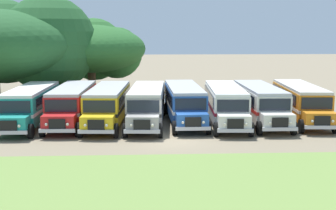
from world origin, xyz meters
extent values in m
plane|color=#84755B|center=(0.00, 0.00, 0.00)|extent=(220.00, 220.00, 0.00)
cube|color=olive|center=(0.00, -8.02, 0.00)|extent=(80.00, 8.89, 0.01)
cube|color=teal|center=(-10.52, 6.13, 1.55)|extent=(2.66, 9.24, 2.10)
cube|color=white|center=(-10.52, 6.13, 1.38)|extent=(2.69, 9.26, 0.24)
cube|color=black|center=(-9.25, 6.41, 2.05)|extent=(0.18, 8.00, 0.80)
cube|color=black|center=(-11.79, 6.46, 2.05)|extent=(0.18, 8.00, 0.80)
cube|color=silver|center=(-10.52, 6.13, 2.71)|extent=(2.57, 9.14, 0.22)
cube|color=teal|center=(-10.61, 0.84, 1.02)|extent=(2.22, 1.44, 1.05)
cube|color=black|center=(-10.63, 0.10, 1.05)|extent=(1.10, 0.12, 0.70)
cube|color=#B7B7BC|center=(-10.63, 0.06, 0.62)|extent=(2.40, 0.24, 0.24)
cube|color=black|center=(-10.60, 1.51, 2.05)|extent=(2.20, 0.10, 0.84)
cube|color=white|center=(-10.45, 10.75, 1.45)|extent=(0.90, 0.08, 1.30)
sphere|color=#EAE5C6|center=(-9.93, 0.03, 1.05)|extent=(0.20, 0.20, 0.20)
cylinder|color=black|center=(-9.41, 0.91, 0.50)|extent=(0.30, 1.00, 1.00)
cylinder|color=black|center=(-9.27, 9.11, 0.50)|extent=(0.30, 1.00, 1.00)
cylinder|color=black|center=(-11.67, 9.15, 0.50)|extent=(0.30, 1.00, 1.00)
cube|color=red|center=(-7.41, 6.53, 1.55)|extent=(2.75, 9.27, 2.10)
cube|color=white|center=(-7.41, 6.53, 1.38)|extent=(2.78, 9.29, 0.24)
cube|color=black|center=(-6.13, 6.80, 2.05)|extent=(0.26, 8.00, 0.80)
cube|color=black|center=(-8.67, 6.87, 2.05)|extent=(0.26, 8.00, 0.80)
cube|color=#B2B2B7|center=(-7.41, 6.53, 2.71)|extent=(2.67, 9.16, 0.22)
cube|color=red|center=(-7.55, 1.23, 1.02)|extent=(2.24, 1.46, 1.05)
cube|color=black|center=(-7.57, 0.49, 1.05)|extent=(1.10, 0.13, 0.70)
cube|color=#B7B7BC|center=(-7.57, 0.45, 0.62)|extent=(2.40, 0.27, 0.24)
cube|color=black|center=(-7.53, 1.90, 2.05)|extent=(2.20, 0.12, 0.84)
cube|color=white|center=(-7.28, 11.15, 1.45)|extent=(0.90, 0.08, 1.30)
sphere|color=#EAE5C6|center=(-6.87, 0.42, 1.05)|extent=(0.20, 0.20, 0.20)
sphere|color=#EAE5C6|center=(-8.27, 0.46, 1.05)|extent=(0.20, 0.20, 0.20)
cylinder|color=black|center=(-6.35, 1.30, 0.50)|extent=(0.31, 1.01, 1.00)
cylinder|color=black|center=(-8.75, 1.37, 0.50)|extent=(0.31, 1.01, 1.00)
cylinder|color=black|center=(-6.13, 9.50, 0.50)|extent=(0.31, 1.01, 1.00)
cylinder|color=black|center=(-8.52, 9.56, 0.50)|extent=(0.31, 1.01, 1.00)
cube|color=yellow|center=(-4.58, 6.09, 1.55)|extent=(3.08, 9.34, 2.10)
cube|color=black|center=(-4.58, 6.09, 1.38)|extent=(3.11, 9.36, 0.24)
cube|color=black|center=(-3.29, 6.31, 2.05)|extent=(0.55, 7.99, 0.80)
cube|color=black|center=(-5.83, 6.47, 2.05)|extent=(0.55, 7.99, 0.80)
cube|color=#B2B2B7|center=(-4.58, 6.09, 2.71)|extent=(3.00, 9.24, 0.22)
cube|color=yellow|center=(-4.92, 0.80, 1.02)|extent=(2.28, 1.54, 1.05)
cube|color=black|center=(-4.97, 0.06, 1.05)|extent=(1.10, 0.17, 0.70)
cube|color=#B7B7BC|center=(-4.97, 0.02, 0.62)|extent=(2.41, 0.35, 0.24)
cube|color=black|center=(-4.88, 1.47, 2.05)|extent=(2.20, 0.20, 0.84)
cube|color=black|center=(-4.29, 10.70, 1.45)|extent=(0.90, 0.12, 1.30)
sphere|color=#EAE5C6|center=(-4.27, -0.04, 1.05)|extent=(0.20, 0.20, 0.20)
sphere|color=#EAE5C6|center=(-5.67, 0.05, 1.05)|extent=(0.20, 0.20, 0.20)
cylinder|color=black|center=(-3.72, 0.82, 0.50)|extent=(0.34, 1.02, 1.00)
cylinder|color=black|center=(-6.11, 0.97, 0.50)|extent=(0.34, 1.02, 1.00)
cylinder|color=black|center=(-3.19, 9.00, 0.50)|extent=(0.34, 1.02, 1.00)
cylinder|color=black|center=(-5.59, 9.16, 0.50)|extent=(0.34, 1.02, 1.00)
cube|color=#9E9993|center=(-1.57, 5.97, 1.55)|extent=(3.10, 9.34, 2.10)
cube|color=#282828|center=(-1.57, 5.97, 1.38)|extent=(3.13, 9.37, 0.24)
cube|color=black|center=(-0.28, 6.18, 2.05)|extent=(0.56, 7.99, 0.80)
cube|color=black|center=(-2.81, 6.35, 2.05)|extent=(0.56, 7.99, 0.80)
cube|color=beige|center=(-1.57, 5.97, 2.71)|extent=(3.01, 9.24, 0.22)
cube|color=#9E9993|center=(-1.91, 0.68, 1.02)|extent=(2.29, 1.54, 1.05)
cube|color=black|center=(-1.96, -0.06, 1.05)|extent=(1.10, 0.17, 0.70)
cube|color=#B7B7BC|center=(-1.96, -0.10, 0.62)|extent=(2.41, 0.36, 0.24)
cube|color=black|center=(-1.87, 1.35, 2.05)|extent=(2.20, 0.20, 0.84)
cube|color=#282828|center=(-1.27, 10.58, 1.45)|extent=(0.90, 0.12, 1.30)
sphere|color=#EAE5C6|center=(-1.27, -0.16, 1.05)|extent=(0.20, 0.20, 0.20)
sphere|color=#EAE5C6|center=(-2.66, -0.06, 1.05)|extent=(0.20, 0.20, 0.20)
cylinder|color=black|center=(-0.71, 0.70, 0.50)|extent=(0.34, 1.02, 1.00)
cylinder|color=black|center=(-3.10, 0.86, 0.50)|extent=(0.34, 1.02, 1.00)
cylinder|color=black|center=(-0.17, 8.88, 0.50)|extent=(0.34, 1.02, 1.00)
cylinder|color=black|center=(-2.57, 9.04, 0.50)|extent=(0.34, 1.02, 1.00)
cube|color=#23519E|center=(1.38, 6.72, 1.55)|extent=(2.68, 9.25, 2.10)
cube|color=silver|center=(1.38, 6.72, 1.38)|extent=(2.71, 9.27, 0.24)
cube|color=black|center=(2.64, 7.05, 2.05)|extent=(0.20, 8.00, 0.80)
cube|color=black|center=(0.10, 7.00, 2.05)|extent=(0.20, 8.00, 0.80)
cube|color=#B2B2B7|center=(1.38, 6.72, 2.71)|extent=(2.60, 9.15, 0.22)
cube|color=#23519E|center=(1.48, 1.43, 1.02)|extent=(2.23, 1.44, 1.05)
cube|color=black|center=(1.50, 0.69, 1.05)|extent=(1.10, 0.12, 0.70)
cube|color=#B7B7BC|center=(1.50, 0.65, 0.62)|extent=(2.40, 0.25, 0.24)
cube|color=black|center=(1.47, 2.09, 2.05)|extent=(2.20, 0.10, 0.84)
cube|color=silver|center=(1.29, 11.34, 1.45)|extent=(0.90, 0.08, 1.30)
sphere|color=#EAE5C6|center=(2.20, 0.65, 1.05)|extent=(0.20, 0.20, 0.20)
sphere|color=#EAE5C6|center=(0.80, 0.62, 1.05)|extent=(0.20, 0.20, 0.20)
cylinder|color=black|center=(2.68, 1.55, 0.50)|extent=(0.30, 1.01, 1.00)
cylinder|color=black|center=(0.28, 1.50, 0.50)|extent=(0.30, 1.01, 1.00)
cylinder|color=black|center=(2.52, 9.75, 0.50)|extent=(0.30, 1.01, 1.00)
cylinder|color=black|center=(0.12, 9.70, 0.50)|extent=(0.30, 1.01, 1.00)
cube|color=silver|center=(4.58, 5.95, 1.55)|extent=(3.01, 9.33, 2.10)
cube|color=maroon|center=(4.58, 5.95, 1.38)|extent=(3.04, 9.35, 0.24)
cube|color=black|center=(5.86, 6.18, 2.05)|extent=(0.49, 7.99, 0.80)
cube|color=black|center=(3.32, 6.32, 2.05)|extent=(0.49, 7.99, 0.80)
cube|color=silver|center=(4.58, 5.95, 2.71)|extent=(2.93, 9.22, 0.22)
cube|color=silver|center=(4.28, 0.66, 1.02)|extent=(2.28, 1.52, 1.05)
cube|color=black|center=(4.24, -0.08, 1.05)|extent=(1.10, 0.16, 0.70)
cube|color=#B7B7BC|center=(4.23, -0.12, 0.62)|extent=(2.41, 0.33, 0.24)
cube|color=black|center=(4.31, 1.33, 2.05)|extent=(2.20, 0.18, 0.84)
cube|color=maroon|center=(4.83, 10.56, 1.45)|extent=(0.90, 0.11, 1.30)
sphere|color=#EAE5C6|center=(4.93, -0.17, 1.05)|extent=(0.20, 0.20, 0.20)
sphere|color=#EAE5C6|center=(3.53, -0.09, 1.05)|extent=(0.20, 0.20, 0.20)
cylinder|color=black|center=(5.48, 0.69, 0.50)|extent=(0.34, 1.01, 1.00)
cylinder|color=black|center=(3.08, 0.83, 0.50)|extent=(0.34, 1.01, 1.00)
cylinder|color=black|center=(5.94, 8.88, 0.50)|extent=(0.34, 1.01, 1.00)
cylinder|color=black|center=(3.55, 9.01, 0.50)|extent=(0.34, 1.01, 1.00)
cube|color=silver|center=(7.37, 6.27, 1.55)|extent=(2.57, 9.22, 2.10)
cube|color=red|center=(7.37, 6.27, 1.38)|extent=(2.60, 9.24, 0.24)
cube|color=black|center=(8.65, 6.56, 2.05)|extent=(0.10, 8.00, 0.80)
cube|color=black|center=(6.11, 6.58, 2.05)|extent=(0.10, 8.00, 0.80)
cube|color=#B2B2B7|center=(7.37, 6.27, 2.71)|extent=(2.49, 9.12, 0.22)
cube|color=silver|center=(7.33, 0.97, 1.02)|extent=(2.21, 1.42, 1.05)
cube|color=black|center=(7.33, 0.23, 1.05)|extent=(1.10, 0.11, 0.70)
cube|color=#B7B7BC|center=(7.33, 0.19, 0.62)|extent=(2.40, 0.22, 0.24)
cube|color=black|center=(7.34, 1.64, 2.05)|extent=(2.20, 0.08, 0.84)
cube|color=red|center=(7.41, 10.89, 1.45)|extent=(0.90, 0.07, 1.30)
sphere|color=#EAE5C6|center=(8.03, 0.18, 1.05)|extent=(0.20, 0.20, 0.20)
sphere|color=#EAE5C6|center=(6.63, 0.19, 1.05)|extent=(0.20, 0.20, 0.20)
cylinder|color=black|center=(8.53, 1.06, 0.50)|extent=(0.29, 1.00, 1.00)
cylinder|color=black|center=(6.13, 1.08, 0.50)|extent=(0.29, 1.00, 1.00)
cylinder|color=black|center=(8.60, 9.26, 0.50)|extent=(0.29, 1.00, 1.00)
cylinder|color=black|center=(6.20, 9.28, 0.50)|extent=(0.29, 1.00, 1.00)
cube|color=orange|center=(10.81, 6.68, 1.55)|extent=(3.14, 9.35, 2.10)
cube|color=white|center=(10.81, 6.68, 1.38)|extent=(3.17, 9.37, 0.24)
cube|color=black|center=(12.09, 6.89, 2.05)|extent=(0.60, 7.98, 0.80)
cube|color=black|center=(9.56, 7.07, 2.05)|extent=(0.60, 7.98, 0.80)
cube|color=beige|center=(10.81, 6.68, 2.71)|extent=(3.05, 9.25, 0.22)
cube|color=orange|center=(10.44, 1.39, 1.02)|extent=(2.29, 1.55, 1.05)
cube|color=black|center=(10.38, 0.66, 1.05)|extent=(1.10, 0.18, 0.70)
cube|color=#B7B7BC|center=(10.38, 0.62, 0.62)|extent=(2.41, 0.37, 0.24)
cube|color=black|center=(10.48, 2.06, 2.05)|extent=(2.20, 0.21, 0.84)
cube|color=white|center=(11.13, 11.29, 1.45)|extent=(0.90, 0.12, 1.30)
sphere|color=#EAE5C6|center=(11.08, 0.56, 1.05)|extent=(0.20, 0.20, 0.20)
sphere|color=#EAE5C6|center=(9.68, 0.65, 1.05)|extent=(0.20, 0.20, 0.20)
cylinder|color=black|center=(11.64, 1.41, 0.50)|extent=(0.35, 1.02, 1.00)
cylinder|color=black|center=(9.25, 1.58, 0.50)|extent=(0.35, 1.02, 1.00)
cylinder|color=black|center=(12.21, 9.59, 0.50)|extent=(0.35, 1.02, 1.00)
cylinder|color=black|center=(9.82, 9.76, 0.50)|extent=(0.35, 1.02, 1.00)
cylinder|color=brown|center=(-7.36, 19.58, 1.70)|extent=(0.83, 0.83, 3.40)
ellipsoid|color=#286028|center=(-7.36, 19.58, 5.27)|extent=(11.49, 11.82, 5.00)
sphere|color=#286028|center=(-4.73, 20.69, 4.77)|extent=(5.53, 5.53, 5.53)
sphere|color=#286028|center=(-9.94, 18.78, 5.73)|extent=(6.78, 6.78, 6.78)
sphere|color=#286028|center=(-7.36, 22.56, 5.09)|extent=(6.92, 6.92, 6.92)
sphere|color=#235628|center=(-11.07, 16.14, 5.87)|extent=(9.37, 9.37, 9.37)
sphere|color=#235628|center=(-15.79, 17.93, 6.04)|extent=(8.43, 8.43, 8.43)
camera|label=1|loc=(-1.78, -29.81, 7.18)|focal=49.46mm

